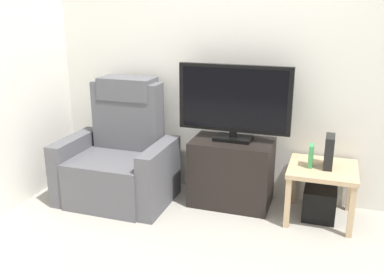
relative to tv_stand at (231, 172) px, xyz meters
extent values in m
plane|color=#9E998E|center=(0.07, -0.85, -0.30)|extent=(6.40, 6.40, 0.00)
cube|color=silver|center=(0.07, 0.28, 1.00)|extent=(6.40, 0.06, 2.60)
cube|color=black|center=(0.00, 0.00, 0.00)|extent=(0.70, 0.44, 0.59)
cube|color=black|center=(0.00, -0.21, 0.12)|extent=(0.64, 0.02, 0.02)
cube|color=black|center=(0.00, -0.16, 0.15)|extent=(0.34, 0.11, 0.04)
cube|color=black|center=(0.00, 0.02, 0.31)|extent=(0.32, 0.20, 0.03)
cube|color=black|center=(0.00, 0.02, 0.35)|extent=(0.06, 0.04, 0.05)
cube|color=black|center=(0.00, 0.02, 0.66)|extent=(0.97, 0.05, 0.57)
cube|color=black|center=(0.00, 0.00, 0.66)|extent=(0.89, 0.01, 0.51)
cube|color=#515156|center=(-1.00, -0.26, -0.09)|extent=(0.70, 0.72, 0.42)
cube|color=#515156|center=(-1.00, 0.01, 0.43)|extent=(0.64, 0.20, 0.62)
cube|color=#515156|center=(-1.00, 0.03, 0.68)|extent=(0.50, 0.26, 0.20)
cube|color=#515156|center=(-1.42, -0.26, -0.02)|extent=(0.14, 0.68, 0.56)
cube|color=#515156|center=(-0.58, -0.26, -0.02)|extent=(0.14, 0.68, 0.56)
cube|color=tan|center=(0.76, -0.05, 0.14)|extent=(0.54, 0.54, 0.04)
cube|color=tan|center=(0.53, -0.29, -0.08)|extent=(0.04, 0.04, 0.42)
cube|color=tan|center=(1.00, -0.29, -0.08)|extent=(0.04, 0.04, 0.42)
cube|color=tan|center=(0.53, 0.19, -0.08)|extent=(0.04, 0.04, 0.42)
cube|color=tan|center=(1.00, 0.19, -0.08)|extent=(0.04, 0.04, 0.42)
cube|color=black|center=(0.76, -0.05, -0.17)|extent=(0.26, 0.26, 0.26)
cube|color=#388C4C|center=(0.66, -0.07, 0.25)|extent=(0.04, 0.11, 0.18)
cube|color=black|center=(0.80, -0.04, 0.29)|extent=(0.07, 0.20, 0.26)
camera|label=1|loc=(0.79, -3.43, 1.42)|focal=39.94mm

